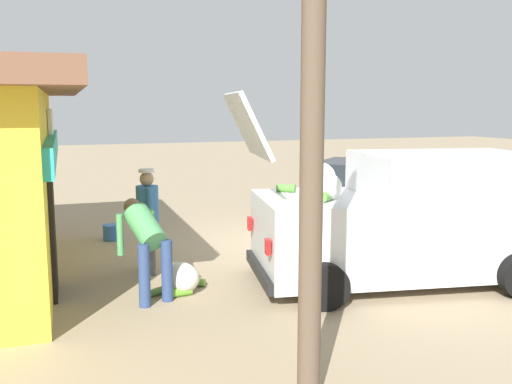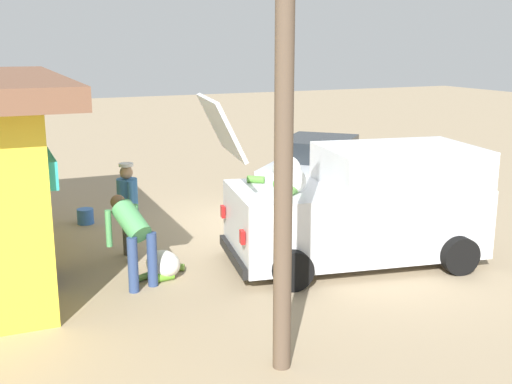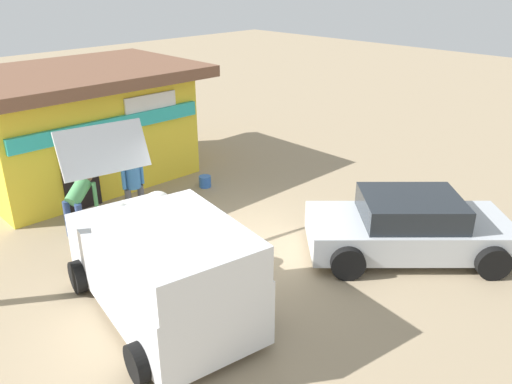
{
  "view_description": "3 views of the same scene",
  "coord_description": "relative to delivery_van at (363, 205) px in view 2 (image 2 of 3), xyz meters",
  "views": [
    {
      "loc": [
        -9.45,
        4.2,
        2.56
      ],
      "look_at": [
        0.04,
        0.76,
        1.02
      ],
      "focal_mm": 39.57,
      "sensor_mm": 36.0,
      "label": 1
    },
    {
      "loc": [
        -11.06,
        5.12,
        3.57
      ],
      "look_at": [
        -0.52,
        0.38,
        0.81
      ],
      "focal_mm": 44.72,
      "sensor_mm": 36.0,
      "label": 2
    },
    {
      "loc": [
        -6.63,
        -6.89,
        5.45
      ],
      "look_at": [
        0.2,
        -0.04,
        1.24
      ],
      "focal_mm": 36.13,
      "sensor_mm": 36.0,
      "label": 3
    }
  ],
  "objects": [
    {
      "name": "vendor_standing",
      "position": [
        1.67,
        3.5,
        -0.01
      ],
      "size": [
        0.57,
        0.34,
        1.62
      ],
      "color": "#4C4C51",
      "rests_on": "ground_plane"
    },
    {
      "name": "delivery_van",
      "position": [
        0.0,
        0.0,
        0.0
      ],
      "size": [
        2.78,
        4.69,
        2.75
      ],
      "color": "silver",
      "rests_on": "ground_plane"
    },
    {
      "name": "customer_bending",
      "position": [
        0.41,
        3.72,
        -0.11
      ],
      "size": [
        0.8,
        0.68,
        1.33
      ],
      "color": "navy",
      "rests_on": "ground_plane"
    },
    {
      "name": "utility_pole",
      "position": [
        -2.69,
        2.81,
        1.31
      ],
      "size": [
        0.2,
        0.2,
        4.49
      ],
      "primitive_type": "cylinder",
      "color": "brown",
      "rests_on": "ground_plane"
    },
    {
      "name": "ground_plane",
      "position": [
        2.56,
        0.62,
        -0.94
      ],
      "size": [
        60.0,
        60.0,
        0.0
      ],
      "primitive_type": "plane",
      "color": "#9E896B"
    },
    {
      "name": "paint_bucket",
      "position": [
        4.05,
        3.83,
        -0.78
      ],
      "size": [
        0.33,
        0.33,
        0.3
      ],
      "primitive_type": "cylinder",
      "color": "blue",
      "rests_on": "ground_plane"
    },
    {
      "name": "unloaded_banana_pile",
      "position": [
        0.58,
        3.23,
        -0.75
      ],
      "size": [
        0.88,
        0.88,
        0.41
      ],
      "color": "silver",
      "rests_on": "ground_plane"
    },
    {
      "name": "parked_sedan",
      "position": [
        4.73,
        -1.85,
        -0.33
      ],
      "size": [
        4.12,
        4.11,
        1.28
      ],
      "color": "#B2B7BC",
      "rests_on": "ground_plane"
    }
  ]
}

